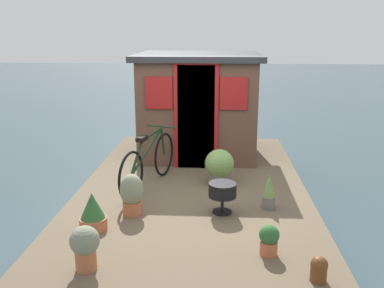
{
  "coord_description": "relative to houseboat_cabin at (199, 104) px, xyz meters",
  "views": [
    {
      "loc": [
        -5.95,
        -0.35,
        2.71
      ],
      "look_at": [
        -0.2,
        0.0,
        1.17
      ],
      "focal_mm": 40.19,
      "sensor_mm": 36.0,
      "label": 1
    }
  ],
  "objects": [
    {
      "name": "potted_plant_geranium",
      "position": [
        -1.65,
        -0.39,
        -0.65
      ],
      "size": [
        0.44,
        0.44,
        0.52
      ],
      "color": "slate",
      "rests_on": "houseboat_deck"
    },
    {
      "name": "ground_plane",
      "position": [
        -1.82,
        0.0,
        -1.4
      ],
      "size": [
        60.0,
        60.0,
        0.0
      ],
      "primitive_type": "plane",
      "color": "#384C54"
    },
    {
      "name": "charcoal_grill",
      "position": [
        -2.73,
        -0.42,
        -0.64
      ],
      "size": [
        0.35,
        0.35,
        0.39
      ],
      "color": "black",
      "rests_on": "houseboat_deck"
    },
    {
      "name": "bicycle",
      "position": [
        -1.85,
        0.64,
        -0.54
      ],
      "size": [
        1.71,
        0.65,
        0.82
      ],
      "color": "black",
      "rests_on": "houseboat_deck"
    },
    {
      "name": "potted_plant_basil",
      "position": [
        -4.14,
        0.89,
        -0.67
      ],
      "size": [
        0.29,
        0.29,
        0.45
      ],
      "color": "#B2603D",
      "rests_on": "houseboat_deck"
    },
    {
      "name": "potted_plant_sage",
      "position": [
        -3.75,
        -0.89,
        -0.75
      ],
      "size": [
        0.21,
        0.21,
        0.32
      ],
      "color": "#B2603D",
      "rests_on": "houseboat_deck"
    },
    {
      "name": "potted_plant_ivy",
      "position": [
        -2.55,
        -1.02,
        -0.7
      ],
      "size": [
        0.17,
        0.17,
        0.47
      ],
      "color": "slate",
      "rests_on": "houseboat_deck"
    },
    {
      "name": "potted_plant_mint",
      "position": [
        -2.84,
        0.7,
        -0.66
      ],
      "size": [
        0.29,
        0.29,
        0.53
      ],
      "color": "#B2603D",
      "rests_on": "houseboat_deck"
    },
    {
      "name": "potted_plant_rosemary",
      "position": [
        -3.29,
        1.07,
        -0.71
      ],
      "size": [
        0.32,
        0.32,
        0.44
      ],
      "color": "#B2603D",
      "rests_on": "houseboat_deck"
    },
    {
      "name": "houseboat_cabin",
      "position": [
        0.0,
        0.0,
        0.0
      ],
      "size": [
        2.03,
        2.2,
        1.83
      ],
      "color": "brown",
      "rests_on": "houseboat_deck"
    },
    {
      "name": "houseboat_deck",
      "position": [
        -1.82,
        0.0,
        -1.16
      ],
      "size": [
        5.86,
        3.29,
        0.47
      ],
      "color": "brown",
      "rests_on": "ground_plane"
    },
    {
      "name": "mooring_bollard",
      "position": [
        -4.21,
        -1.29,
        -0.8
      ],
      "size": [
        0.16,
        0.16,
        0.25
      ],
      "color": "brown",
      "rests_on": "houseboat_deck"
    }
  ]
}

